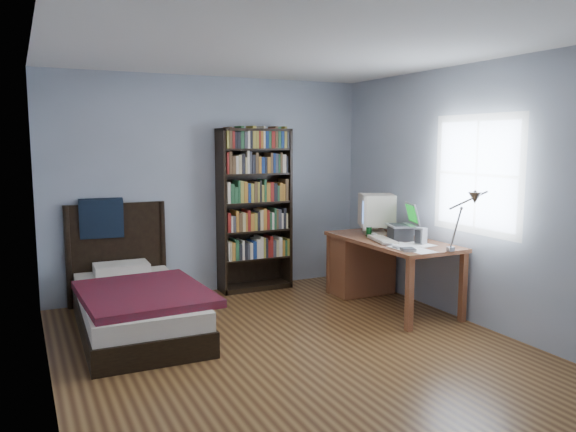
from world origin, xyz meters
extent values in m
plane|color=#4C2C16|center=(0.00, 0.00, 0.00)|extent=(4.20, 4.20, 0.00)
plane|color=white|center=(0.00, 0.00, 2.50)|extent=(4.20, 4.20, 0.00)
cube|color=#AEB8CC|center=(0.00, 2.10, 1.25)|extent=(3.80, 0.04, 2.50)
cube|color=#AEB8CC|center=(0.00, -2.10, 1.25)|extent=(3.80, 0.04, 2.50)
cube|color=#AEB8CC|center=(-1.90, 0.00, 1.25)|extent=(0.04, 4.20, 2.50)
cube|color=#AEB8CC|center=(1.90, 0.00, 1.25)|extent=(0.04, 4.20, 2.50)
cube|color=white|center=(1.89, -0.15, 1.45)|extent=(0.01, 1.14, 1.14)
cube|color=white|center=(1.88, -0.15, 1.45)|extent=(0.01, 1.00, 1.00)
cube|color=brown|center=(1.50, 0.64, 0.71)|extent=(0.75, 1.57, 0.04)
cube|color=brown|center=(1.18, -0.09, 0.34)|extent=(0.06, 0.06, 0.69)
cube|color=brown|center=(1.83, -0.09, 0.34)|extent=(0.06, 0.06, 0.69)
cube|color=brown|center=(1.18, 1.38, 0.34)|extent=(0.06, 0.06, 0.69)
cube|color=brown|center=(1.83, 1.38, 0.34)|extent=(0.06, 0.06, 0.69)
cube|color=brown|center=(1.50, 1.21, 0.34)|extent=(0.69, 0.40, 0.68)
cube|color=beige|center=(1.57, 1.06, 0.74)|extent=(0.31, 0.29, 0.03)
cylinder|color=beige|center=(1.57, 1.06, 0.79)|extent=(0.09, 0.09, 0.06)
cube|color=beige|center=(1.59, 1.06, 0.99)|extent=(0.49, 0.48, 0.36)
cube|color=beige|center=(1.41, 1.06, 0.99)|extent=(0.18, 0.35, 0.38)
cube|color=#417BEC|center=(1.39, 1.06, 0.99)|extent=(0.12, 0.26, 0.24)
cube|color=#2D2D30|center=(1.56, 0.57, 0.80)|extent=(0.28, 0.30, 0.14)
cube|color=silver|center=(1.56, 0.57, 0.88)|extent=(0.33, 0.38, 0.02)
cube|color=#2D2D30|center=(1.54, 0.57, 0.89)|extent=(0.23, 0.29, 0.00)
cube|color=silver|center=(1.71, 0.57, 1.00)|extent=(0.17, 0.32, 0.23)
cube|color=#0CBF26|center=(1.70, 0.57, 1.00)|extent=(0.13, 0.26, 0.18)
cube|color=#99999E|center=(1.62, -0.13, 0.75)|extent=(0.06, 0.05, 0.04)
cylinder|color=#99999E|center=(1.62, -0.19, 0.96)|extent=(0.02, 0.14, 0.39)
cylinder|color=#99999E|center=(1.55, -0.41, 1.24)|extent=(0.16, 0.32, 0.20)
cone|color=#99999E|center=(1.48, -0.56, 1.28)|extent=(0.12, 0.12, 0.10)
cube|color=beige|center=(1.35, 0.59, 0.75)|extent=(0.28, 0.48, 0.04)
cube|color=gray|center=(1.59, 0.27, 0.82)|extent=(0.11, 0.11, 0.17)
cylinder|color=#063207|center=(1.39, 0.89, 0.78)|extent=(0.06, 0.06, 0.11)
ellipsoid|color=silver|center=(1.46, 0.90, 0.75)|extent=(0.06, 0.11, 0.04)
cube|color=silver|center=(1.26, 0.37, 0.74)|extent=(0.11, 0.12, 0.02)
cube|color=gray|center=(1.24, 0.20, 0.74)|extent=(0.05, 0.09, 0.02)
cube|color=gray|center=(1.26, 0.05, 0.74)|extent=(0.15, 0.15, 0.03)
cube|color=black|center=(0.06, 1.94, 0.95)|extent=(0.03, 0.30, 1.91)
cube|color=black|center=(0.88, 1.94, 0.95)|extent=(0.03, 0.30, 1.91)
cube|color=black|center=(0.47, 1.94, 1.89)|extent=(0.86, 0.30, 0.03)
cube|color=black|center=(0.47, 1.94, 0.03)|extent=(0.86, 0.30, 0.06)
cube|color=black|center=(0.47, 2.08, 0.95)|extent=(0.86, 0.02, 1.91)
cube|color=olive|center=(0.47, 1.92, 0.98)|extent=(0.78, 0.22, 1.71)
cube|color=black|center=(-1.11, 1.05, 0.11)|extent=(1.05, 2.02, 0.22)
cube|color=beige|center=(-1.11, 1.05, 0.30)|extent=(1.01, 1.96, 0.16)
cube|color=maroon|center=(-1.08, 0.80, 0.41)|extent=(1.12, 1.35, 0.07)
cube|color=beige|center=(-1.11, 1.80, 0.43)|extent=(0.56, 0.36, 0.12)
cube|color=black|center=(-1.11, 2.06, 0.55)|extent=(1.06, 0.05, 1.10)
cylinder|color=black|center=(-1.61, 2.04, 0.55)|extent=(0.06, 0.06, 1.10)
cylinder|color=black|center=(-0.61, 2.04, 0.55)|extent=(0.06, 0.06, 1.10)
cube|color=black|center=(-1.26, 2.03, 0.95)|extent=(0.46, 0.20, 0.43)
camera|label=1|loc=(-2.04, -4.16, 1.77)|focal=35.00mm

